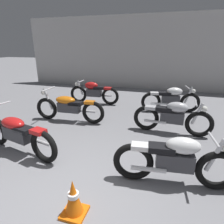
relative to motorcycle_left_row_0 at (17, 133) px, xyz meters
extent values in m
plane|color=gray|center=(1.58, -1.02, -0.45)|extent=(60.00, 60.00, 0.00)
cube|color=#BCBAB7|center=(1.58, 7.24, 1.35)|extent=(12.97, 0.24, 3.60)
torus|color=black|center=(0.75, -0.16, -0.12)|extent=(0.68, 0.25, 0.67)
cube|color=#38383D|center=(0.01, 0.00, -0.02)|extent=(0.70, 0.37, 0.28)
ellipsoid|color=red|center=(-0.08, 0.02, 0.20)|extent=(0.65, 0.44, 0.22)
cube|color=black|center=(0.23, -0.05, 0.12)|extent=(0.44, 0.32, 0.10)
cube|color=red|center=(0.65, -0.14, 0.18)|extent=(0.32, 0.25, 0.08)
cylinder|color=silver|center=(0.53, 0.02, -0.14)|extent=(0.55, 0.19, 0.07)
torus|color=black|center=(-0.60, 1.87, -0.12)|extent=(0.67, 0.14, 0.67)
torus|color=black|center=(0.90, 1.93, -0.12)|extent=(0.67, 0.14, 0.67)
cylinder|color=silver|center=(-0.52, 1.87, 0.19)|extent=(0.28, 0.08, 0.66)
cube|color=#38383D|center=(0.15, 1.90, -0.02)|extent=(0.67, 0.27, 0.28)
ellipsoid|color=orange|center=(0.05, 1.90, 0.20)|extent=(0.61, 0.35, 0.22)
cube|color=black|center=(0.37, 1.91, 0.12)|extent=(0.41, 0.26, 0.10)
cube|color=orange|center=(0.80, 1.93, 0.18)|extent=(0.29, 0.21, 0.08)
cylinder|color=silver|center=(-0.46, 1.87, 0.50)|extent=(0.07, 0.68, 0.04)
sphere|color=white|center=(-0.66, 1.86, 0.38)|extent=(0.14, 0.14, 0.14)
cylinder|color=silver|center=(0.64, 2.05, -0.14)|extent=(0.55, 0.09, 0.07)
torus|color=black|center=(-0.50, 3.82, -0.12)|extent=(0.67, 0.14, 0.67)
torus|color=black|center=(0.80, 3.87, -0.12)|extent=(0.67, 0.14, 0.67)
cylinder|color=silver|center=(-0.42, 3.82, 0.14)|extent=(0.25, 0.08, 0.56)
cube|color=#38383D|center=(0.15, 3.85, -0.02)|extent=(0.58, 0.26, 0.28)
ellipsoid|color=red|center=(0.05, 3.84, 0.26)|extent=(0.53, 0.30, 0.26)
cube|color=black|center=(0.37, 3.85, 0.18)|extent=(0.41, 0.26, 0.10)
cube|color=red|center=(0.70, 3.87, 0.18)|extent=(0.29, 0.21, 0.08)
cylinder|color=silver|center=(-0.36, 3.83, 0.40)|extent=(0.06, 0.48, 0.04)
sphere|color=white|center=(-0.56, 3.82, 0.28)|extent=(0.14, 0.14, 0.14)
cylinder|color=silver|center=(0.54, 3.99, -0.14)|extent=(0.55, 0.09, 0.07)
torus|color=black|center=(3.76, -0.01, -0.12)|extent=(0.68, 0.19, 0.67)
torus|color=black|center=(2.47, -0.16, -0.12)|extent=(0.68, 0.19, 0.67)
cylinder|color=silver|center=(3.68, -0.02, 0.14)|extent=(0.25, 0.10, 0.56)
cube|color=#38383D|center=(3.11, -0.09, -0.02)|extent=(0.60, 0.30, 0.28)
ellipsoid|color=white|center=(3.21, -0.08, 0.26)|extent=(0.55, 0.34, 0.26)
cube|color=black|center=(2.90, -0.11, 0.18)|extent=(0.42, 0.28, 0.10)
cube|color=white|center=(2.57, -0.15, 0.18)|extent=(0.30, 0.23, 0.08)
cylinder|color=silver|center=(3.62, -0.03, 0.40)|extent=(0.09, 0.48, 0.04)
cylinder|color=silver|center=(2.73, -0.26, -0.14)|extent=(0.55, 0.13, 0.07)
torus|color=black|center=(3.71, 1.90, -0.12)|extent=(0.67, 0.13, 0.67)
torus|color=black|center=(2.41, 1.94, -0.12)|extent=(0.67, 0.13, 0.67)
cylinder|color=silver|center=(3.63, 1.90, 0.14)|extent=(0.25, 0.08, 0.56)
cube|color=#38383D|center=(3.06, 1.92, -0.02)|extent=(0.58, 0.26, 0.28)
ellipsoid|color=#B7B7BC|center=(3.16, 1.92, 0.26)|extent=(0.53, 0.30, 0.26)
cube|color=black|center=(2.84, 1.93, 0.18)|extent=(0.41, 0.25, 0.10)
cube|color=#B7B7BC|center=(2.51, 1.94, 0.18)|extent=(0.29, 0.21, 0.08)
cylinder|color=silver|center=(3.57, 1.90, 0.40)|extent=(0.05, 0.48, 0.04)
sphere|color=white|center=(3.77, 1.89, 0.28)|extent=(0.14, 0.14, 0.14)
cylinder|color=silver|center=(2.66, 1.80, -0.14)|extent=(0.55, 0.09, 0.07)
torus|color=black|center=(3.64, 3.83, -0.12)|extent=(0.68, 0.25, 0.67)
torus|color=black|center=(2.37, 3.55, -0.12)|extent=(0.68, 0.25, 0.67)
cylinder|color=silver|center=(3.56, 3.81, 0.14)|extent=(0.25, 0.12, 0.56)
cube|color=#38383D|center=(3.00, 3.69, -0.02)|extent=(0.61, 0.36, 0.28)
ellipsoid|color=white|center=(3.10, 3.71, 0.26)|extent=(0.57, 0.39, 0.26)
cube|color=black|center=(2.79, 3.64, 0.18)|extent=(0.44, 0.32, 0.10)
cube|color=white|center=(2.46, 3.57, 0.18)|extent=(0.32, 0.26, 0.08)
cylinder|color=silver|center=(3.50, 3.80, 0.40)|extent=(0.14, 0.48, 0.04)
sphere|color=white|center=(3.69, 3.84, 0.28)|extent=(0.14, 0.14, 0.14)
cylinder|color=silver|center=(2.64, 3.48, -0.14)|extent=(0.55, 0.19, 0.07)
cube|color=orange|center=(1.86, -1.10, -0.43)|extent=(0.32, 0.32, 0.04)
cone|color=orange|center=(1.86, -1.10, -0.16)|extent=(0.24, 0.24, 0.50)
cylinder|color=white|center=(1.86, -1.10, -0.14)|extent=(0.15, 0.15, 0.06)
camera|label=1|loc=(2.93, -2.86, 1.70)|focal=30.68mm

